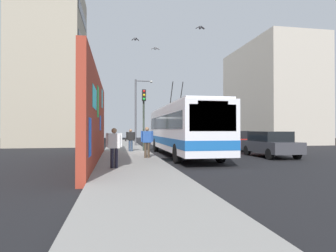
{
  "coord_description": "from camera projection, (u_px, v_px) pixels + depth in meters",
  "views": [
    {
      "loc": [
        -19.58,
        2.36,
        1.71
      ],
      "look_at": [
        0.36,
        -1.28,
        1.94
      ],
      "focal_mm": 30.68,
      "sensor_mm": 36.0,
      "label": 1
    }
  ],
  "objects": [
    {
      "name": "parked_car_black",
      "position": [
        209.0,
        138.0,
        29.27
      ],
      "size": [
        4.26,
        1.84,
        1.58
      ],
      "color": "black",
      "rests_on": "ground_plane"
    },
    {
      "name": "building_far_right",
      "position": [
        270.0,
        95.0,
        36.64
      ],
      "size": [
        13.9,
        7.13,
        12.29
      ],
      "color": "#B2A899",
      "rests_on": "ground_plane"
    },
    {
      "name": "parked_car_dark_gray",
      "position": [
        270.0,
        144.0,
        17.64
      ],
      "size": [
        4.25,
        1.92,
        1.58
      ],
      "color": "#38383D",
      "rests_on": "ground_plane"
    },
    {
      "name": "street_lamp",
      "position": [
        138.0,
        107.0,
        28.05
      ],
      "size": [
        0.44,
        1.77,
        6.46
      ],
      "color": "#4C4C51",
      "rests_on": "sidewalk_slab"
    },
    {
      "name": "sidewalk_slab",
      "position": [
        127.0,
        153.0,
        19.37
      ],
      "size": [
        48.0,
        3.2,
        0.15
      ],
      "primitive_type": "cube",
      "color": "gray",
      "rests_on": "ground_plane"
    },
    {
      "name": "pedestrian_near_wall",
      "position": [
        114.0,
        145.0,
        11.56
      ],
      "size": [
        0.22,
        0.66,
        1.61
      ],
      "color": "#1E1E2D",
      "rests_on": "sidewalk_slab"
    },
    {
      "name": "pedestrian_at_curb",
      "position": [
        147.0,
        140.0,
        15.72
      ],
      "size": [
        0.23,
        0.68,
        1.69
      ],
      "color": "#3F3326",
      "rests_on": "sidewalk_slab"
    },
    {
      "name": "graffiti_wall",
      "position": [
        96.0,
        119.0,
        14.6
      ],
      "size": [
        12.91,
        0.32,
        4.43
      ],
      "color": "maroon",
      "rests_on": "ground_plane"
    },
    {
      "name": "flying_pigeons",
      "position": [
        158.0,
        27.0,
        17.84
      ],
      "size": [
        5.03,
        4.11,
        2.71
      ],
      "color": "gray"
    },
    {
      "name": "parked_car_navy",
      "position": [
        195.0,
        137.0,
        34.48
      ],
      "size": [
        4.93,
        1.88,
        1.58
      ],
      "color": "navy",
      "rests_on": "ground_plane"
    },
    {
      "name": "traffic_light",
      "position": [
        144.0,
        110.0,
        20.85
      ],
      "size": [
        0.49,
        0.28,
        4.48
      ],
      "color": "#2D382D",
      "rests_on": "sidewalk_slab"
    },
    {
      "name": "building_far_left",
      "position": [
        50.0,
        67.0,
        30.44
      ],
      "size": [
        8.72,
        6.59,
        16.72
      ],
      "color": "#9E937F",
      "rests_on": "ground_plane"
    },
    {
      "name": "ground_plane",
      "position": [
        151.0,
        154.0,
        19.66
      ],
      "size": [
        80.0,
        80.0,
        0.0
      ],
      "primitive_type": "plane",
      "color": "black"
    },
    {
      "name": "pedestrian_midblock",
      "position": [
        130.0,
        138.0,
        20.43
      ],
      "size": [
        0.22,
        0.72,
        1.57
      ],
      "color": "#2D3F59",
      "rests_on": "sidewalk_slab"
    },
    {
      "name": "city_bus",
      "position": [
        182.0,
        128.0,
        18.33
      ],
      "size": [
        12.06,
        2.55,
        4.96
      ],
      "color": "silver",
      "rests_on": "ground_plane"
    },
    {
      "name": "parked_car_red",
      "position": [
        233.0,
        140.0,
        23.19
      ],
      "size": [
        4.44,
        1.73,
        1.58
      ],
      "color": "#B21E19",
      "rests_on": "ground_plane"
    },
    {
      "name": "curbside_puddle",
      "position": [
        169.0,
        160.0,
        16.13
      ],
      "size": [
        1.87,
        1.87,
        0.0
      ],
      "primitive_type": "cylinder",
      "color": "black",
      "rests_on": "ground_plane"
    }
  ]
}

